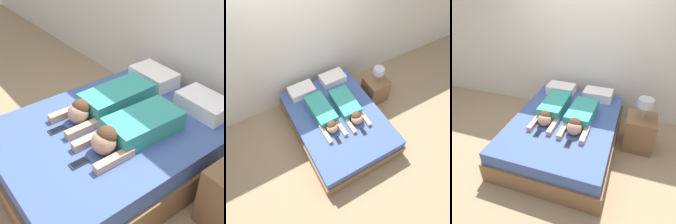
# 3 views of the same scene
# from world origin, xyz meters

# --- Properties ---
(ground_plane) EXTENTS (12.00, 12.00, 0.00)m
(ground_plane) POSITION_xyz_m (0.00, 0.00, 0.00)
(ground_plane) COLOR #9E8460
(wall_back) EXTENTS (12.00, 0.06, 2.60)m
(wall_back) POSITION_xyz_m (0.00, 1.20, 1.30)
(wall_back) COLOR beige
(wall_back) RESTS_ON ground_plane
(bed) EXTENTS (1.59, 2.11, 0.48)m
(bed) POSITION_xyz_m (0.00, 0.00, 0.24)
(bed) COLOR brown
(bed) RESTS_ON ground_plane
(pillow_head_left) EXTENTS (0.49, 0.32, 0.16)m
(pillow_head_left) POSITION_xyz_m (-0.34, 0.84, 0.56)
(pillow_head_left) COLOR white
(pillow_head_left) RESTS_ON bed
(pillow_head_right) EXTENTS (0.49, 0.32, 0.16)m
(pillow_head_right) POSITION_xyz_m (0.34, 0.84, 0.56)
(pillow_head_right) COLOR white
(pillow_head_right) RESTS_ON bed
(person_left) EXTENTS (0.36, 1.02, 0.23)m
(person_left) POSITION_xyz_m (-0.23, 0.12, 0.58)
(person_left) COLOR teal
(person_left) RESTS_ON bed
(person_right) EXTENTS (0.39, 0.96, 0.24)m
(person_right) POSITION_xyz_m (0.24, 0.04, 0.58)
(person_right) COLOR teal
(person_right) RESTS_ON bed
(cell_phone_left) EXTENTS (0.08, 0.16, 0.01)m
(cell_phone_left) POSITION_xyz_m (-0.24, -0.43, 0.49)
(cell_phone_left) COLOR #2D2D33
(cell_phone_left) RESTS_ON bed
(cell_phone_right) EXTENTS (0.08, 0.16, 0.01)m
(cell_phone_right) POSITION_xyz_m (0.23, -0.49, 0.49)
(cell_phone_right) COLOR #2D2D33
(cell_phone_right) RESTS_ON bed
(nightstand) EXTENTS (0.44, 0.44, 0.87)m
(nightstand) POSITION_xyz_m (1.12, 0.36, 0.30)
(nightstand) COLOR brown
(nightstand) RESTS_ON ground_plane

